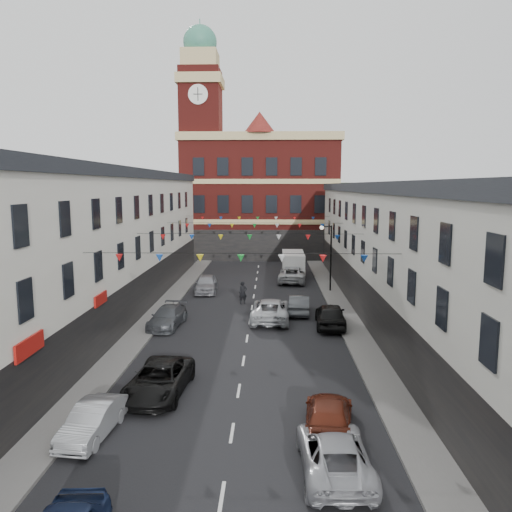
# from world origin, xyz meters

# --- Properties ---
(ground) EXTENTS (160.00, 160.00, 0.00)m
(ground) POSITION_xyz_m (0.00, 0.00, 0.00)
(ground) COLOR black
(ground) RESTS_ON ground
(pavement_left) EXTENTS (1.80, 64.00, 0.15)m
(pavement_left) POSITION_xyz_m (-6.90, 2.00, 0.07)
(pavement_left) COLOR #605E5B
(pavement_left) RESTS_ON ground
(pavement_right) EXTENTS (1.80, 64.00, 0.15)m
(pavement_right) POSITION_xyz_m (6.90, 2.00, 0.07)
(pavement_right) COLOR #605E5B
(pavement_right) RESTS_ON ground
(terrace_left) EXTENTS (8.40, 56.00, 10.70)m
(terrace_left) POSITION_xyz_m (-11.78, 1.00, 5.35)
(terrace_left) COLOR silver
(terrace_left) RESTS_ON ground
(terrace_right) EXTENTS (8.40, 56.00, 9.70)m
(terrace_right) POSITION_xyz_m (11.78, 1.00, 4.85)
(terrace_right) COLOR beige
(terrace_right) RESTS_ON ground
(civic_building) EXTENTS (20.60, 13.30, 18.50)m
(civic_building) POSITION_xyz_m (0.00, 37.95, 8.14)
(civic_building) COLOR maroon
(civic_building) RESTS_ON ground
(clock_tower) EXTENTS (5.60, 5.60, 30.00)m
(clock_tower) POSITION_xyz_m (-7.50, 35.00, 14.93)
(clock_tower) COLOR maroon
(clock_tower) RESTS_ON ground
(distant_hill) EXTENTS (40.00, 14.00, 10.00)m
(distant_hill) POSITION_xyz_m (-4.00, 62.00, 5.00)
(distant_hill) COLOR #314D24
(distant_hill) RESTS_ON ground
(street_lamp) EXTENTS (1.10, 0.36, 6.00)m
(street_lamp) POSITION_xyz_m (6.55, 14.00, 3.90)
(street_lamp) COLOR black
(street_lamp) RESTS_ON ground
(car_left_b) EXTENTS (1.72, 3.98, 1.27)m
(car_left_b) POSITION_xyz_m (-5.28, -12.41, 0.64)
(car_left_b) COLOR #A0A2A7
(car_left_b) RESTS_ON ground
(car_left_c) EXTENTS (2.74, 5.34, 1.44)m
(car_left_c) POSITION_xyz_m (-3.60, -8.52, 0.72)
(car_left_c) COLOR black
(car_left_c) RESTS_ON ground
(car_left_d) EXTENTS (2.32, 4.83, 1.36)m
(car_left_d) POSITION_xyz_m (-5.50, 2.47, 0.68)
(car_left_d) COLOR #474A4F
(car_left_d) RESTS_ON ground
(car_left_e) EXTENTS (2.11, 4.75, 1.59)m
(car_left_e) POSITION_xyz_m (-4.31, 13.49, 0.79)
(car_left_e) COLOR gray
(car_left_e) RESTS_ON ground
(car_right_b) EXTENTS (2.36, 4.91, 1.35)m
(car_right_b) POSITION_xyz_m (3.60, -14.51, 0.67)
(car_right_b) COLOR #97989E
(car_right_b) RESTS_ON ground
(car_right_c) EXTENTS (2.42, 4.73, 1.31)m
(car_right_c) POSITION_xyz_m (3.73, -11.75, 0.66)
(car_right_c) COLOR #5D2112
(car_right_c) RESTS_ON ground
(car_right_d) EXTENTS (2.20, 4.91, 1.64)m
(car_right_d) POSITION_xyz_m (5.50, 2.75, 0.82)
(car_right_d) COLOR black
(car_right_d) RESTS_ON ground
(car_right_e) EXTENTS (1.77, 4.33, 1.40)m
(car_right_e) POSITION_xyz_m (3.60, 6.34, 0.70)
(car_right_e) COLOR #4B4F53
(car_right_e) RESTS_ON ground
(car_right_f) EXTENTS (3.07, 5.81, 1.56)m
(car_right_f) POSITION_xyz_m (3.60, 18.59, 0.78)
(car_right_f) COLOR #B9BBBF
(car_right_f) RESTS_ON ground
(moving_car) EXTENTS (2.86, 5.79, 1.58)m
(moving_car) POSITION_xyz_m (1.46, 4.29, 0.79)
(moving_car) COLOR silver
(moving_car) RESTS_ON ground
(white_van) EXTENTS (2.26, 5.77, 2.55)m
(white_van) POSITION_xyz_m (3.80, 21.68, 1.27)
(white_van) COLOR white
(white_van) RESTS_ON ground
(pedestrian) EXTENTS (0.77, 0.64, 1.82)m
(pedestrian) POSITION_xyz_m (-0.77, 9.20, 0.91)
(pedestrian) COLOR black
(pedestrian) RESTS_ON ground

